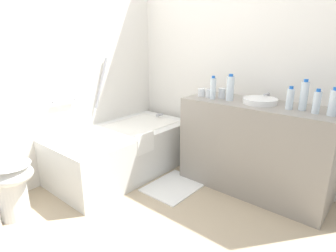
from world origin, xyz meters
name	(u,v)px	position (x,y,z in m)	size (l,w,h in m)	color
ground_plane	(144,231)	(0.00, 0.00, 0.00)	(3.80, 3.80, 0.00)	tan
wall_back_tiled	(40,62)	(0.00, 1.33, 1.20)	(3.20, 0.10, 2.40)	silver
wall_right_mirror	(242,60)	(1.45, 0.00, 1.20)	(0.10, 2.95, 2.40)	silver
bathtub	(123,149)	(0.58, 0.89, 0.26)	(1.52, 0.78, 1.21)	silver
toilet	(6,173)	(-0.55, 1.00, 0.37)	(0.39, 0.51, 0.70)	white
vanity_counter	(254,148)	(1.14, -0.34, 0.43)	(0.52, 1.36, 0.85)	gray
sink_basin	(260,101)	(1.13, -0.35, 0.88)	(0.30, 0.30, 0.05)	white
sink_faucet	(268,97)	(1.31, -0.35, 0.89)	(0.13, 0.15, 0.08)	#B6B6BB
water_bottle_0	(230,88)	(1.08, -0.08, 0.97)	(0.07, 0.07, 0.25)	silver
water_bottle_1	(290,99)	(1.08, -0.62, 0.94)	(0.06, 0.06, 0.19)	silver
water_bottle_2	(304,96)	(1.12, -0.71, 0.97)	(0.06, 0.06, 0.25)	silver
water_bottle_3	(317,102)	(1.08, -0.82, 0.94)	(0.06, 0.06, 0.19)	silver
water_bottle_4	(213,88)	(1.03, 0.08, 0.96)	(0.06, 0.06, 0.22)	silver
water_bottle_5	(333,103)	(1.08, -0.93, 0.95)	(0.07, 0.07, 0.21)	silver
drinking_glass_0	(202,92)	(1.08, 0.23, 0.89)	(0.07, 0.07, 0.08)	white
drinking_glass_1	(222,93)	(1.12, 0.02, 0.90)	(0.07, 0.07, 0.10)	white
drinking_glass_2	(209,93)	(1.08, 0.14, 0.89)	(0.08, 0.08, 0.08)	white
bath_mat	(174,186)	(0.67, 0.25, 0.01)	(0.57, 0.44, 0.01)	white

